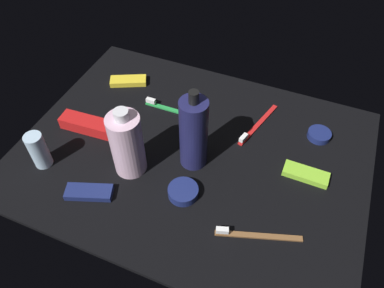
# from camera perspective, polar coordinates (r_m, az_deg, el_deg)

# --- Properties ---
(ground_plane) EXTENTS (0.84, 0.64, 0.01)m
(ground_plane) POSITION_cam_1_polar(r_m,az_deg,el_deg) (0.91, 0.00, -1.49)
(ground_plane) COLOR black
(lotion_bottle) EXTENTS (0.06, 0.06, 0.22)m
(lotion_bottle) POSITION_cam_1_polar(r_m,az_deg,el_deg) (0.82, 0.24, 1.67)
(lotion_bottle) COLOR #1D1E4C
(lotion_bottle) RESTS_ON ground_plane
(bodywash_bottle) EXTENTS (0.07, 0.07, 0.18)m
(bodywash_bottle) POSITION_cam_1_polar(r_m,az_deg,el_deg) (0.83, -10.04, 0.00)
(bodywash_bottle) COLOR silver
(bodywash_bottle) RESTS_ON ground_plane
(deodorant_stick) EXTENTS (0.04, 0.04, 0.09)m
(deodorant_stick) POSITION_cam_1_polar(r_m,az_deg,el_deg) (0.92, -22.66, -0.91)
(deodorant_stick) COLOR silver
(deodorant_stick) RESTS_ON ground_plane
(toothbrush_green) EXTENTS (0.18, 0.01, 0.02)m
(toothbrush_green) POSITION_cam_1_polar(r_m,az_deg,el_deg) (1.01, -3.10, 5.43)
(toothbrush_green) COLOR green
(toothbrush_green) RESTS_ON ground_plane
(toothbrush_red) EXTENTS (0.06, 0.18, 0.02)m
(toothbrush_red) POSITION_cam_1_polar(r_m,az_deg,el_deg) (0.98, 9.93, 2.79)
(toothbrush_red) COLOR red
(toothbrush_red) RESTS_ON ground_plane
(toothbrush_brown) EXTENTS (0.17, 0.07, 0.02)m
(toothbrush_brown) POSITION_cam_1_polar(r_m,az_deg,el_deg) (0.79, 9.44, -13.66)
(toothbrush_brown) COLOR brown
(toothbrush_brown) RESTS_ON ground_plane
(toothpaste_box_red) EXTENTS (0.18, 0.06, 0.03)m
(toothpaste_box_red) POSITION_cam_1_polar(r_m,az_deg,el_deg) (0.98, -15.03, 2.68)
(toothpaste_box_red) COLOR red
(toothpaste_box_red) RESTS_ON ground_plane
(snack_bar_navy) EXTENTS (0.11, 0.07, 0.01)m
(snack_bar_navy) POSITION_cam_1_polar(r_m,az_deg,el_deg) (0.86, -15.65, -7.19)
(snack_bar_navy) COLOR navy
(snack_bar_navy) RESTS_ON ground_plane
(snack_bar_yellow) EXTENTS (0.11, 0.08, 0.01)m
(snack_bar_yellow) POSITION_cam_1_polar(r_m,az_deg,el_deg) (1.11, -9.83, 9.60)
(snack_bar_yellow) COLOR yellow
(snack_bar_yellow) RESTS_ON ground_plane
(snack_bar_lime) EXTENTS (0.10, 0.04, 0.01)m
(snack_bar_lime) POSITION_cam_1_polar(r_m,az_deg,el_deg) (0.90, 17.20, -4.48)
(snack_bar_lime) COLOR #8CD133
(snack_bar_lime) RESTS_ON ground_plane
(cream_tin_left) EXTENTS (0.06, 0.06, 0.02)m
(cream_tin_left) POSITION_cam_1_polar(r_m,az_deg,el_deg) (0.99, 19.08, 1.37)
(cream_tin_left) COLOR navy
(cream_tin_left) RESTS_ON ground_plane
(cream_tin_right) EXTENTS (0.07, 0.07, 0.02)m
(cream_tin_right) POSITION_cam_1_polar(r_m,az_deg,el_deg) (0.83, -1.38, -7.38)
(cream_tin_right) COLOR navy
(cream_tin_right) RESTS_ON ground_plane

